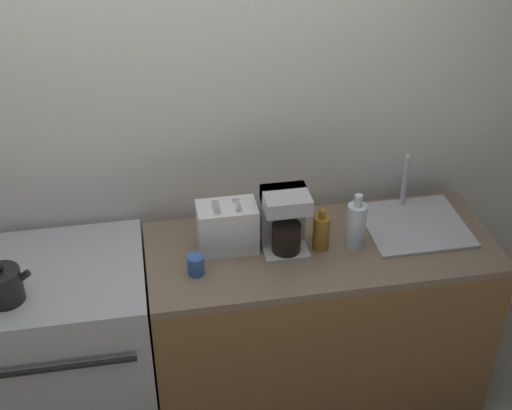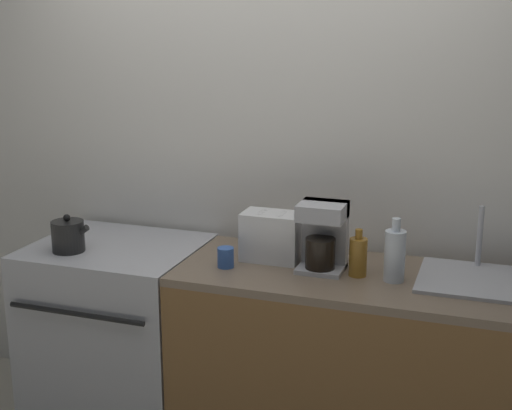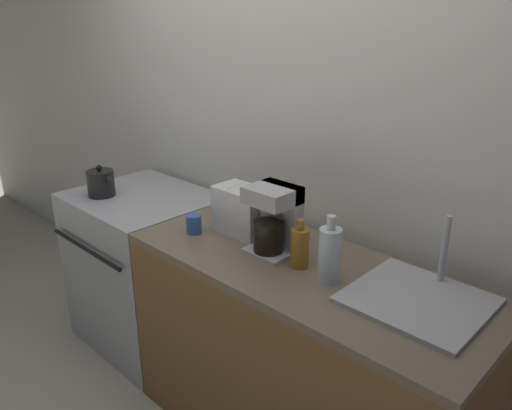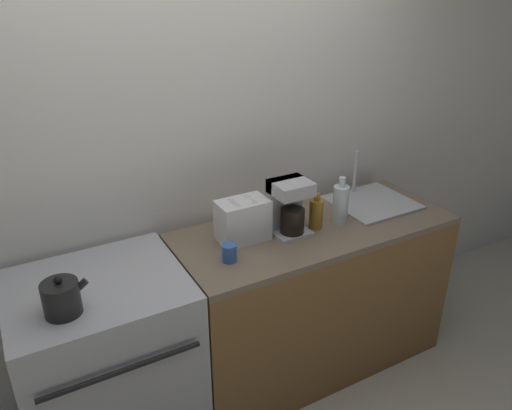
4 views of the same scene
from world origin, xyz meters
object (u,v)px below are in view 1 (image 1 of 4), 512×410
(bottle_clear, at_px, (356,225))
(cup_blue, at_px, (196,265))
(bottle_amber, at_px, (321,232))
(toaster, at_px, (227,227))
(kettle, at_px, (4,285))
(coffee_maker, at_px, (285,219))
(stove, at_px, (65,350))

(bottle_clear, height_order, cup_blue, bottle_clear)
(bottle_clear, bearing_deg, bottle_amber, 175.48)
(toaster, bearing_deg, bottle_clear, -9.18)
(toaster, distance_m, bottle_amber, 0.41)
(cup_blue, bearing_deg, bottle_amber, 8.36)
(kettle, bearing_deg, bottle_amber, 4.98)
(toaster, bearing_deg, bottle_amber, -10.92)
(toaster, height_order, cup_blue, toaster)
(cup_blue, bearing_deg, coffee_maker, 15.51)
(toaster, xyz_separation_m, coffee_maker, (0.25, -0.05, 0.05))
(toaster, relative_size, bottle_amber, 1.28)
(bottle_amber, bearing_deg, kettle, -175.02)
(coffee_maker, relative_size, cup_blue, 3.38)
(stove, distance_m, coffee_maker, 1.19)
(bottle_clear, xyz_separation_m, cup_blue, (-0.72, -0.07, -0.07))
(kettle, xyz_separation_m, cup_blue, (0.77, 0.03, -0.03))
(bottle_amber, bearing_deg, coffee_maker, 169.63)
(bottle_amber, bearing_deg, stove, 178.41)
(stove, height_order, bottle_clear, bottle_clear)
(cup_blue, bearing_deg, bottle_clear, 5.63)
(kettle, height_order, coffee_maker, coffee_maker)
(toaster, relative_size, cup_blue, 2.94)
(stove, relative_size, kettle, 4.94)
(bottle_clear, bearing_deg, cup_blue, -174.37)
(stove, bearing_deg, bottle_amber, -1.59)
(kettle, height_order, bottle_clear, bottle_clear)
(toaster, bearing_deg, kettle, -168.18)
(cup_blue, bearing_deg, stove, 169.34)
(stove, xyz_separation_m, cup_blue, (0.61, -0.12, 0.50))
(stove, relative_size, toaster, 3.58)
(coffee_maker, distance_m, bottle_clear, 0.32)
(kettle, relative_size, toaster, 0.73)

